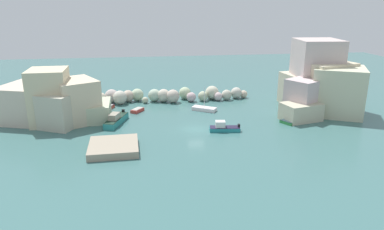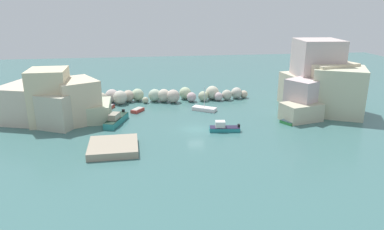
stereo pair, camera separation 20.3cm
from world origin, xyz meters
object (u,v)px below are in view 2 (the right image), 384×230
at_px(moored_boat_1, 137,110).
at_px(moored_boat_5, 204,109).
at_px(stone_dock, 113,147).
at_px(moored_boat_4, 108,108).
at_px(moored_boat_3, 224,128).
at_px(moored_boat_0, 116,120).
at_px(moored_boat_2, 288,122).

height_order(moored_boat_1, moored_boat_5, moored_boat_5).
relative_size(stone_dock, moored_boat_4, 1.79).
bearing_deg(stone_dock, moored_boat_4, 96.70).
height_order(moored_boat_3, moored_boat_5, moored_boat_5).
height_order(moored_boat_4, moored_boat_5, moored_boat_5).
relative_size(stone_dock, moored_boat_0, 0.96).
bearing_deg(moored_boat_0, moored_boat_5, 127.39).
bearing_deg(moored_boat_5, moored_boat_0, -128.13).
distance_m(moored_boat_0, moored_boat_5, 16.46).
relative_size(stone_dock, moored_boat_3, 1.40).
bearing_deg(stone_dock, moored_boat_3, 17.91).
relative_size(stone_dock, moored_boat_1, 2.31).
height_order(moored_boat_2, moored_boat_3, moored_boat_3).
distance_m(moored_boat_3, moored_boat_5, 11.25).
bearing_deg(moored_boat_2, moored_boat_3, 70.08).
height_order(stone_dock, moored_boat_0, moored_boat_0).
bearing_deg(stone_dock, moored_boat_1, 79.82).
bearing_deg(moored_boat_2, moored_boat_5, 23.10).
xyz_separation_m(stone_dock, moored_boat_4, (-2.32, 19.72, -0.16)).
relative_size(moored_boat_2, moored_boat_3, 0.56).
distance_m(stone_dock, moored_boat_3, 17.13).
relative_size(moored_boat_0, moored_boat_2, 2.63).
bearing_deg(moored_boat_5, moored_boat_1, -151.92).
distance_m(moored_boat_3, moored_boat_4, 23.57).
bearing_deg(moored_boat_3, moored_boat_2, -162.81).
height_order(moored_boat_0, moored_boat_1, moored_boat_0).
bearing_deg(moored_boat_1, stone_dock, 23.85).
bearing_deg(moored_boat_0, stone_dock, 19.69).
bearing_deg(moored_boat_0, moored_boat_4, -148.63).
xyz_separation_m(stone_dock, moored_boat_3, (16.30, 5.27, 0.06)).
relative_size(moored_boat_0, moored_boat_1, 2.42).
height_order(stone_dock, moored_boat_5, moored_boat_5).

